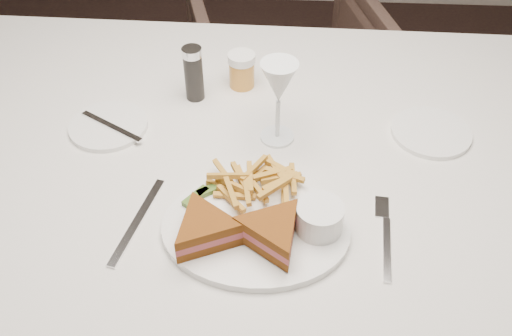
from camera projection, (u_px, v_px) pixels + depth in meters
name	position (u px, v px, depth m)	size (l,w,h in m)	color
table	(257.00, 284.00, 1.34)	(1.61, 1.07, 0.75)	silver
chair_far	(286.00, 70.00, 2.08)	(0.63, 0.59, 0.65)	#4C372F
table_setting	(257.00, 177.00, 1.01)	(0.82, 0.65, 0.18)	white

